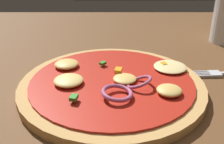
% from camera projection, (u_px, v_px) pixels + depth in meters
% --- Properties ---
extents(dining_table, '(1.16, 0.96, 0.03)m').
position_uv_depth(dining_table, '(125.00, 102.00, 0.40)').
color(dining_table, brown).
rests_on(dining_table, ground).
extents(pizza, '(0.27, 0.27, 0.03)m').
position_uv_depth(pizza, '(112.00, 85.00, 0.40)').
color(pizza, tan).
rests_on(pizza, dining_table).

